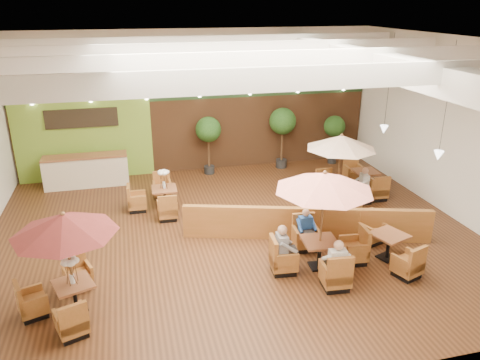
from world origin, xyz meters
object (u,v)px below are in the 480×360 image
object	(u,v)px
table_1	(323,203)
topiary_2	(334,128)
table_3	(158,196)
diner_4	(363,182)
diner_1	(306,225)
table_5	(365,181)
booth_divider	(306,224)
diner_0	(337,259)
diner_3	(350,195)
topiary_0	(208,132)
service_counter	(86,171)
table_2	(340,157)
table_0	(64,241)
topiary_1	(283,124)
diner_2	(284,245)
table_4	(388,247)

from	to	relation	value
table_1	topiary_2	xyz separation A→B (m)	(3.83, 7.60, -0.29)
table_3	diner_4	size ratio (longest dim) A/B	3.01
diner_1	table_5	bearing A→B (deg)	-137.05
booth_divider	table_3	world-z (taller)	table_3
diner_0	diner_3	bearing A→B (deg)	65.06
table_1	topiary_0	size ratio (longest dim) A/B	1.15
booth_divider	service_counter	bearing A→B (deg)	154.06
table_5	diner_3	world-z (taller)	diner_3
table_2	diner_1	distance (m)	3.46
table_1	diner_0	bearing A→B (deg)	-85.12
table_0	diner_3	size ratio (longest dim) A/B	3.28
topiary_1	diner_3	size ratio (longest dim) A/B	3.28
service_counter	diner_4	world-z (taller)	diner_4
service_counter	table_1	world-z (taller)	table_1
service_counter	topiary_0	xyz separation A→B (m)	(4.64, 0.20, 1.13)
table_5	diner_1	xyz separation A→B (m)	(-3.70, -3.57, 0.38)
table_2	topiary_2	world-z (taller)	table_2
table_0	booth_divider	bearing A→B (deg)	-3.04
table_2	table_5	xyz separation A→B (m)	(1.56, 1.02, -1.36)
service_counter	diner_2	world-z (taller)	diner_2
table_5	topiary_0	world-z (taller)	topiary_0
diner_0	diner_4	size ratio (longest dim) A/B	1.06
service_counter	diner_2	bearing A→B (deg)	-55.26
table_2	topiary_0	bearing A→B (deg)	132.34
topiary_2	diner_4	size ratio (longest dim) A/B	2.56
diner_3	service_counter	bearing A→B (deg)	159.08
topiary_0	topiary_1	xyz separation A→B (m)	(3.02, -0.00, 0.14)
table_1	diner_1	distance (m)	1.45
service_counter	booth_divider	bearing A→B (deg)	-42.94
service_counter	table_0	bearing A→B (deg)	-89.34
booth_divider	topiary_0	bearing A→B (deg)	122.52
topiary_2	service_counter	bearing A→B (deg)	-178.85
table_2	service_counter	bearing A→B (deg)	155.71
diner_1	service_counter	bearing A→B (deg)	-47.50
table_2	table_4	distance (m)	3.81
table_3	diner_2	bearing A→B (deg)	-57.83
service_counter	diner_0	bearing A→B (deg)	-53.91
topiary_0	diner_0	bearing A→B (deg)	-80.32
topiary_1	diner_0	xyz separation A→B (m)	(-1.56, -8.57, -1.08)
topiary_1	table_5	bearing A→B (deg)	-55.02
table_1	table_3	distance (m)	6.14
booth_divider	diner_1	xyz separation A→B (m)	(-0.23, -0.54, 0.24)
diner_2	diner_3	distance (m)	4.06
table_0	table_1	distance (m)	6.02
service_counter	topiary_1	world-z (taller)	topiary_1
booth_divider	table_3	bearing A→B (deg)	158.26
diner_3	diner_4	bearing A→B (deg)	54.26
table_1	diner_4	bearing A→B (deg)	53.99
topiary_0	diner_4	size ratio (longest dim) A/B	2.89
table_3	diner_1	size ratio (longest dim) A/B	3.30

